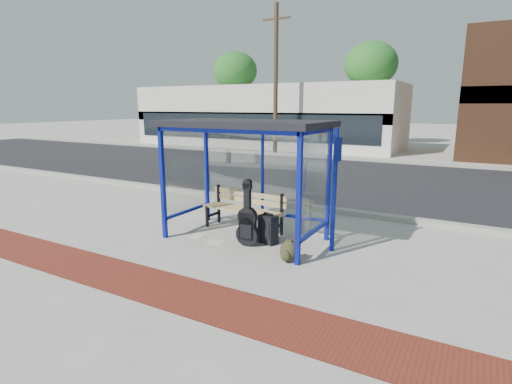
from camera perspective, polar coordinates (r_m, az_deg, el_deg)
The scene contains 19 objects.
ground at distance 8.34m, azimuth -1.55°, elevation -6.66°, with size 120.00×120.00×0.00m, color #B2ADA0.
brick_paver_strip at distance 6.41m, azimuth -13.83°, elevation -13.01°, with size 60.00×1.00×0.01m, color maroon.
curb_near at distance 10.82m, azimuth 6.32°, elevation -1.98°, with size 60.00×0.25×0.12m, color gray.
street_asphalt at distance 15.56m, azimuth 13.68°, elevation 1.89°, with size 60.00×10.00×0.00m, color black.
curb_far at distance 20.46m, azimuth 17.59°, elevation 4.24°, with size 60.00×0.25×0.12m, color gray.
far_sidewalk at distance 22.32m, azimuth 18.60°, elevation 4.65°, with size 60.00×4.00×0.01m, color #B2ADA0.
bus_shelter at distance 7.98m, azimuth -1.38°, elevation 7.70°, with size 3.30×1.80×2.42m.
storefront_white at distance 28.00m, azimuth 1.44°, elevation 10.78°, with size 18.00×6.04×4.00m.
tree_left at distance 34.08m, azimuth -3.01°, elevation 16.84°, with size 3.60×3.60×7.03m.
tree_mid at distance 29.76m, azimuth 16.10°, elevation 17.07°, with size 3.60×3.60×7.03m.
utility_pole_west at distance 22.59m, azimuth 2.83°, elevation 15.78°, with size 1.60×0.24×8.00m.
bench at distance 8.75m, azimuth -1.63°, elevation -2.23°, with size 1.97×0.64×0.91m.
guitar_bag at distance 7.81m, azimuth -1.22°, elevation -4.47°, with size 0.47×0.17×1.25m.
suitcase at distance 7.98m, azimuth 1.75°, elevation -5.36°, with size 0.41×0.32×0.63m.
backpack at distance 7.13m, azimuth 4.61°, elevation -8.47°, with size 0.33×0.31×0.39m.
sign_post at distance 7.45m, azimuth 11.19°, elevation 1.17°, with size 0.11×0.29×2.31m.
newspaper_a at distance 8.56m, azimuth -8.44°, elevation -6.28°, with size 0.35×0.28×0.01m, color white.
newspaper_b at distance 8.15m, azimuth -5.79°, elevation -7.16°, with size 0.35×0.27×0.01m, color white.
newspaper_c at distance 8.35m, azimuth 0.05°, elevation -6.63°, with size 0.35×0.27×0.01m, color white.
Camera 1 is at (4.05, -6.78, 2.70)m, focal length 28.00 mm.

